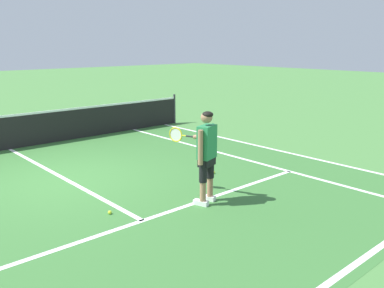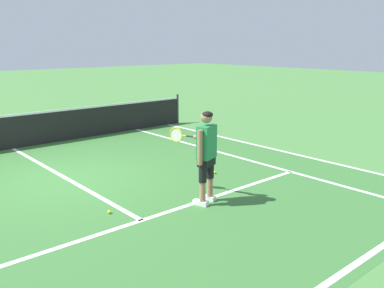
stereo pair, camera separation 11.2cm
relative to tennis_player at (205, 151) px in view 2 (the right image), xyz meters
The scene contains 10 objects.
ground_plane 3.44m from the tennis_player, 114.04° to the left, with size 80.00×80.00×0.00m, color #477F3D.
court_inner_surface 2.44m from the tennis_player, 126.98° to the left, with size 10.98×9.84×0.00m, color #387033.
line_service 1.67m from the tennis_player, behind, with size 8.23×0.10×0.01m, color white.
line_centre_service 3.70m from the tennis_player, 112.12° to the left, with size 0.10×6.40×0.01m, color white.
line_singles_right 3.44m from the tennis_player, 32.73° to the left, with size 0.10×9.44×0.01m, color white.
line_doubles_right 4.62m from the tennis_player, 23.25° to the left, with size 0.10×9.44×0.01m, color white.
tennis_net 6.66m from the tennis_player, 101.66° to the left, with size 11.96×0.08×1.07m.
tennis_player is the anchor object (origin of this frame).
tennis_ball_near_feet 1.99m from the tennis_player, 156.25° to the left, with size 0.07×0.07×0.07m, color #CCE02D.
tennis_ball_by_baseline 2.01m from the tennis_player, 40.38° to the left, with size 0.07×0.07×0.07m, color #CCE02D.
Camera 2 is at (-3.52, -8.26, 2.86)m, focal length 38.53 mm.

